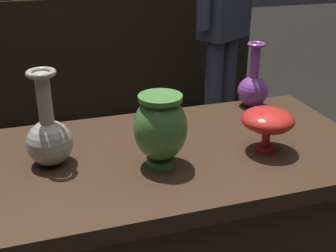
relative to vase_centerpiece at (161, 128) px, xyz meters
name	(u,v)px	position (x,y,z in m)	size (l,w,h in m)	color
display_plinth	(174,252)	(0.07, 0.08, -0.51)	(1.20, 0.64, 0.80)	#382619
back_display_shelf	(86,60)	(0.07, 2.28, -0.42)	(2.60, 0.40, 0.99)	black
vase_centerpiece	(161,128)	(0.00, 0.00, 0.00)	(0.15, 0.15, 0.21)	#477A38
vase_tall_behind	(49,136)	(-0.30, 0.10, -0.03)	(0.13, 0.13, 0.28)	gray
vase_left_accent	(253,88)	(0.46, 0.33, -0.04)	(0.12, 0.12, 0.24)	#7A388E
vase_right_accent	(268,121)	(0.33, -0.01, -0.02)	(0.16, 0.16, 0.13)	red
visitor_near_right	(224,12)	(0.83, 1.41, 0.05)	(0.41, 0.32, 1.64)	#333847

